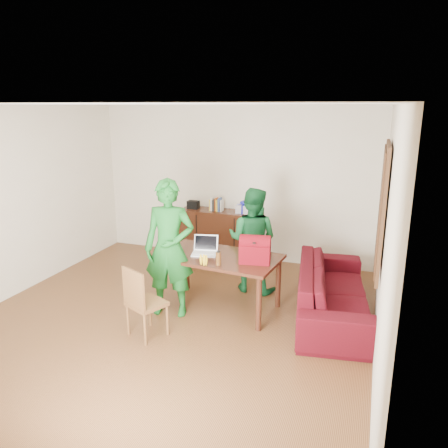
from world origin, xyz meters
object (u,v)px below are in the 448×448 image
at_px(bottle, 218,258).
at_px(table, 219,262).
at_px(sofa, 333,290).
at_px(person_far, 252,240).
at_px(person_near, 169,248).
at_px(laptop, 204,251).
at_px(chair, 146,316).
at_px(red_bag, 255,252).

bearing_deg(bottle, table, 108.69).
bearing_deg(bottle, sofa, 25.51).
distance_m(person_far, bottle, 1.08).
bearing_deg(person_near, bottle, -8.11).
relative_size(laptop, sofa, 0.16).
height_order(chair, person_near, person_near).
bearing_deg(chair, person_near, 113.61).
xyz_separation_m(person_near, laptop, (0.35, 0.34, -0.11)).
xyz_separation_m(chair, person_far, (0.81, 1.74, 0.52)).
bearing_deg(sofa, person_near, 100.38).
relative_size(person_near, person_far, 1.16).
xyz_separation_m(chair, person_near, (0.01, 0.64, 0.65)).
distance_m(person_near, person_far, 1.36).
xyz_separation_m(table, sofa, (1.48, 0.32, -0.32)).
relative_size(table, bottle, 8.86).
bearing_deg(person_far, table, 75.92).
distance_m(laptop, red_bag, 0.73).
relative_size(person_far, red_bag, 4.03).
bearing_deg(sofa, bottle, 107.36).
height_order(table, chair, chair).
bearing_deg(sofa, table, 94.00).
height_order(person_near, sofa, person_near).
height_order(bottle, red_bag, red_bag).
xyz_separation_m(laptop, red_bag, (0.72, -0.07, 0.10)).
bearing_deg(person_far, bottle, 87.41).
distance_m(bottle, red_bag, 0.48).
bearing_deg(person_near, laptop, 34.18).
height_order(person_far, sofa, person_far).
bearing_deg(table, sofa, 18.19).
height_order(person_far, red_bag, person_far).
distance_m(bottle, sofa, 1.60).
bearing_deg(person_near, sofa, 8.04).
xyz_separation_m(person_far, laptop, (-0.45, -0.76, 0.01)).
xyz_separation_m(person_near, red_bag, (1.07, 0.27, -0.01)).
distance_m(table, person_far, 0.79).
distance_m(chair, laptop, 1.18).
bearing_deg(sofa, laptop, 93.22).
xyz_separation_m(table, red_bag, (0.52, -0.09, 0.24)).
height_order(laptop, sofa, laptop).
relative_size(table, person_near, 0.93).
bearing_deg(red_bag, person_near, -174.84).
xyz_separation_m(laptop, bottle, (0.32, -0.31, 0.05)).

